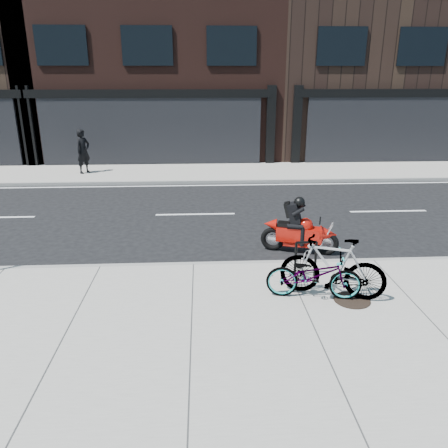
{
  "coord_description": "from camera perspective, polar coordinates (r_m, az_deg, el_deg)",
  "views": [
    {
      "loc": [
        0.21,
        -10.69,
        4.02
      ],
      "look_at": [
        0.69,
        -1.57,
        0.9
      ],
      "focal_mm": 35.0,
      "sensor_mm": 36.0,
      "label": 1
    }
  ],
  "objects": [
    {
      "name": "sidewalk_far",
      "position": [
        18.86,
        -3.61,
        6.74
      ],
      "size": [
        60.0,
        3.5,
        0.13
      ],
      "primitive_type": "cube",
      "color": "gray",
      "rests_on": "ground"
    },
    {
      "name": "motorcycle",
      "position": [
        10.43,
        10.28,
        -0.83
      ],
      "size": [
        1.8,
        0.84,
        1.38
      ],
      "rotation": [
        0.0,
        0.0,
        -0.29
      ],
      "color": "black",
      "rests_on": "ground"
    },
    {
      "name": "bicycle_front",
      "position": [
        8.14,
        11.65,
        -6.54
      ],
      "size": [
        1.8,
        0.88,
        0.91
      ],
      "primitive_type": "imported",
      "rotation": [
        0.0,
        0.0,
        1.4
      ],
      "color": "gray",
      "rests_on": "sidewalk_near"
    },
    {
      "name": "bicycle_rear",
      "position": [
        8.23,
        14.0,
        -5.49
      ],
      "size": [
        1.99,
        1.17,
        1.15
      ],
      "primitive_type": "imported",
      "rotation": [
        0.0,
        0.0,
        4.36
      ],
      "color": "gray",
      "rests_on": "sidewalk_near"
    },
    {
      "name": "bike_rack",
      "position": [
        8.92,
        10.63,
        -4.13
      ],
      "size": [
        0.46,
        0.07,
        0.78
      ],
      "rotation": [
        0.0,
        0.0,
        0.04
      ],
      "color": "black",
      "rests_on": "sidewalk_near"
    },
    {
      "name": "pedestrian",
      "position": [
        19.18,
        -17.92,
        9.03
      ],
      "size": [
        0.73,
        0.79,
        1.81
      ],
      "primitive_type": "imported",
      "rotation": [
        0.0,
        0.0,
        0.97
      ],
      "color": "black",
      "rests_on": "sidewalk_far"
    },
    {
      "name": "building_mideast",
      "position": [
        27.12,
        19.73,
        22.59
      ],
      "size": [
        12.0,
        10.0,
        12.5
      ],
      "primitive_type": "cube",
      "color": "black",
      "rests_on": "ground"
    },
    {
      "name": "manhole_cover",
      "position": [
        8.4,
        16.36,
        -9.51
      ],
      "size": [
        0.85,
        0.85,
        0.02
      ],
      "primitive_type": "cylinder",
      "rotation": [
        0.0,
        0.0,
        -0.36
      ],
      "color": "black",
      "rests_on": "sidewalk_near"
    },
    {
      "name": "ground",
      "position": [
        11.42,
        -3.87,
        -1.78
      ],
      "size": [
        120.0,
        120.0,
        0.0
      ],
      "primitive_type": "plane",
      "color": "black",
      "rests_on": "ground"
    },
    {
      "name": "building_center",
      "position": [
        25.49,
        -8.86,
        25.96
      ],
      "size": [
        12.0,
        10.0,
        14.5
      ],
      "primitive_type": "cube",
      "color": "black",
      "rests_on": "ground"
    },
    {
      "name": "sidewalk_near",
      "position": [
        6.94,
        -4.36,
        -15.98
      ],
      "size": [
        60.0,
        6.0,
        0.13
      ],
      "primitive_type": "cube",
      "color": "gray",
      "rests_on": "ground"
    }
  ]
}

